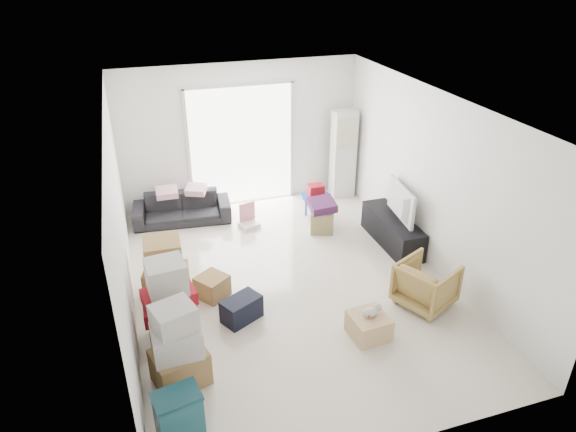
% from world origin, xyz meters
% --- Properties ---
extents(room_shell, '(4.98, 6.48, 3.18)m').
position_xyz_m(room_shell, '(0.00, 0.00, 1.35)').
color(room_shell, beige).
rests_on(room_shell, ground).
extents(sliding_door, '(2.10, 0.04, 2.33)m').
position_xyz_m(sliding_door, '(0.00, 2.98, 1.24)').
color(sliding_door, white).
rests_on(sliding_door, room_shell).
extents(ac_tower, '(0.45, 0.30, 1.75)m').
position_xyz_m(ac_tower, '(1.95, 2.65, 0.88)').
color(ac_tower, silver).
rests_on(ac_tower, room_shell).
extents(tv_console, '(0.44, 1.47, 0.49)m').
position_xyz_m(tv_console, '(2.00, 0.60, 0.25)').
color(tv_console, black).
rests_on(tv_console, room_shell).
extents(television, '(0.68, 1.05, 0.13)m').
position_xyz_m(television, '(2.00, 0.60, 0.56)').
color(television, black).
rests_on(television, tv_console).
extents(sofa, '(1.78, 0.68, 0.68)m').
position_xyz_m(sofa, '(-1.26, 2.50, 0.34)').
color(sofa, black).
rests_on(sofa, room_shell).
extents(pillow_left, '(0.36, 0.28, 0.11)m').
position_xyz_m(pillow_left, '(-1.49, 2.54, 0.73)').
color(pillow_left, '#D69CB1').
rests_on(pillow_left, sofa).
extents(pillow_right, '(0.43, 0.39, 0.12)m').
position_xyz_m(pillow_right, '(-0.98, 2.50, 0.74)').
color(pillow_right, '#D69CB1').
rests_on(pillow_right, sofa).
extents(armchair, '(0.89, 0.92, 0.72)m').
position_xyz_m(armchair, '(1.64, -1.04, 0.36)').
color(armchair, '#A48B49').
rests_on(armchair, room_shell).
extents(storage_bins, '(0.52, 0.41, 0.54)m').
position_xyz_m(storage_bins, '(-1.90, -2.20, 0.27)').
color(storage_bins, '#174A57').
rests_on(storage_bins, room_shell).
extents(box_stack_a, '(0.69, 0.62, 1.06)m').
position_xyz_m(box_stack_a, '(-1.80, -1.48, 0.48)').
color(box_stack_a, olive).
rests_on(box_stack_a, room_shell).
extents(box_stack_b, '(0.68, 0.60, 1.19)m').
position_xyz_m(box_stack_b, '(-1.80, -0.78, 0.52)').
color(box_stack_b, olive).
rests_on(box_stack_b, room_shell).
extents(box_stack_c, '(0.69, 0.62, 0.88)m').
position_xyz_m(box_stack_c, '(-1.77, 0.31, 0.43)').
color(box_stack_c, olive).
rests_on(box_stack_c, room_shell).
extents(loose_box, '(0.54, 0.54, 0.32)m').
position_xyz_m(loose_box, '(-1.16, 0.05, 0.16)').
color(loose_box, olive).
rests_on(loose_box, room_shell).
extents(duffel_bag, '(0.61, 0.52, 0.33)m').
position_xyz_m(duffel_bag, '(-0.88, -0.60, 0.17)').
color(duffel_bag, black).
rests_on(duffel_bag, room_shell).
extents(ottoman, '(0.50, 0.50, 0.40)m').
position_xyz_m(ottoman, '(1.03, 1.38, 0.20)').
color(ottoman, '#928755').
rests_on(ottoman, room_shell).
extents(blanket, '(0.46, 0.46, 0.14)m').
position_xyz_m(blanket, '(1.03, 1.38, 0.47)').
color(blanket, '#451E4B').
rests_on(blanket, ottoman).
extents(kids_table, '(0.54, 0.54, 0.66)m').
position_xyz_m(kids_table, '(1.10, 1.89, 0.47)').
color(kids_table, '#1B3CB1').
rests_on(kids_table, room_shell).
extents(toy_walker, '(0.39, 0.36, 0.43)m').
position_xyz_m(toy_walker, '(-0.16, 1.94, 0.12)').
color(toy_walker, silver).
rests_on(toy_walker, room_shell).
extents(wood_crate, '(0.49, 0.49, 0.31)m').
position_xyz_m(wood_crate, '(0.60, -1.41, 0.15)').
color(wood_crate, tan).
rests_on(wood_crate, room_shell).
extents(plush_bunny, '(0.28, 0.16, 0.14)m').
position_xyz_m(plush_bunny, '(0.63, -1.41, 0.37)').
color(plush_bunny, '#B2ADA8').
rests_on(plush_bunny, wood_crate).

